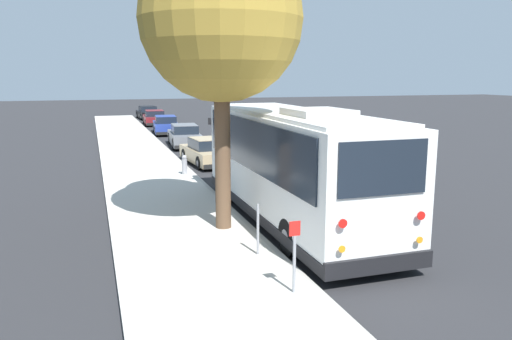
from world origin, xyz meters
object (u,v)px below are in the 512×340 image
Objects in this scene: street_tree at (220,9)px; parked_sedan_tan at (208,152)px; parked_sedan_blue at (166,125)px; sign_post_near at (294,256)px; shuttle_bus at (292,161)px; parked_sedan_maroon at (155,118)px; sign_post_far at (258,229)px; parked_sedan_gray at (185,136)px; parked_sedan_black at (148,113)px; fire_hydrant at (184,165)px.

parked_sedan_tan is at bearing -10.72° from street_tree.
parked_sedan_blue is (13.59, 0.08, 0.03)m from parked_sedan_tan.
shuttle_bus is at bearing -21.58° from sign_post_near.
sign_post_near is (-35.65, 1.72, 0.29)m from parked_sedan_maroon.
parked_sedan_tan is 12.91m from sign_post_far.
parked_sedan_tan is at bearing -177.66° from parked_sedan_maroon.
parked_sedan_gray is at bearing 0.69° from shuttle_bus.
parked_sedan_black is (6.34, -0.10, -0.00)m from parked_sedan_maroon.
parked_sedan_tan is at bearing 1.23° from shuttle_bus.
sign_post_far is (-2.70, 1.92, -1.06)m from shuttle_bus.
parked_sedan_gray is 9.50m from fire_hydrant.
parked_sedan_black is (37.13, 0.11, -1.22)m from shuttle_bus.
parked_sedan_black is 39.87m from sign_post_far.
sign_post_near reaches higher than sign_post_far.
parked_sedan_gray is at bearing -4.76° from sign_post_near.
street_tree is 6.84× the size of sign_post_far.
shuttle_bus is 6.93× the size of sign_post_near.
parked_sedan_tan is 0.92× the size of parked_sedan_gray.
shuttle_bus is 37.15m from parked_sedan_black.
shuttle_bus is at bearing 177.66° from parked_sedan_black.
parked_sedan_gray is 0.57× the size of street_tree.
shuttle_bus is 30.82m from parked_sedan_maroon.
sign_post_far is at bearing 179.45° from fire_hydrant.
sign_post_near reaches higher than fire_hydrant.
sign_post_far is at bearing 0.00° from sign_post_near.
parked_sedan_tan is at bearing -7.76° from sign_post_far.
street_tree reaches higher than parked_sedan_maroon.
parked_sedan_gray is 3.87× the size of sign_post_far.
parked_sedan_maroon is 33.54m from sign_post_far.
street_tree reaches higher than fire_hydrant.
parked_sedan_black is at bearing -4.99° from parked_sedan_tan.
parked_sedan_maroon is (30.80, 0.20, -1.21)m from shuttle_bus.
parked_sedan_blue is 0.56× the size of street_tree.
parked_sedan_gray reaches higher than parked_sedan_maroon.
sign_post_far is at bearing 144.78° from shuttle_bus.
shuttle_bus is 2.28× the size of parked_sedan_tan.
street_tree is (-31.11, 1.94, 5.26)m from parked_sedan_maroon.
parked_sedan_gray is 20.52m from parked_sedan_black.
parked_sedan_tan is at bearing -6.65° from sign_post_near.
shuttle_bus is 23.71m from parked_sedan_blue.
street_tree is 6.74m from sign_post_near.
parked_sedan_blue reaches higher than fire_hydrant.
parked_sedan_blue reaches higher than parked_sedan_black.
sign_post_near is 1.73× the size of fire_hydrant.
parked_sedan_gray is at bearing -10.24° from fire_hydrant.
shuttle_bus reaches higher than parked_sedan_blue.
sign_post_near reaches higher than parked_sedan_maroon.
parked_sedan_blue reaches higher than parked_sedan_tan.
parked_sedan_gray is at bearing -174.47° from parked_sedan_blue.
parked_sedan_blue is at bearing -3.61° from sign_post_far.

